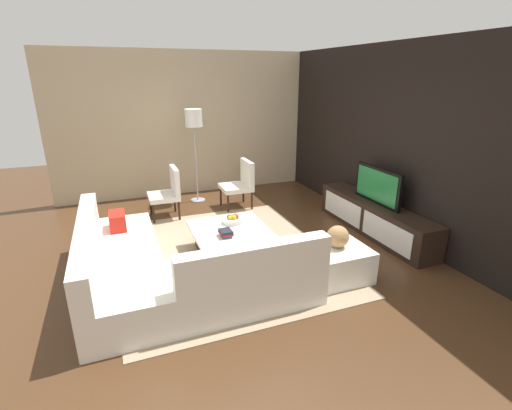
% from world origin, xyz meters
% --- Properties ---
extents(ground_plane, '(14.00, 14.00, 0.00)m').
position_xyz_m(ground_plane, '(0.00, 0.00, 0.00)').
color(ground_plane, '#4C301C').
extents(feature_wall_back, '(6.40, 0.12, 2.80)m').
position_xyz_m(feature_wall_back, '(0.00, 2.70, 1.40)').
color(feature_wall_back, black).
rests_on(feature_wall_back, ground).
extents(side_wall_left, '(0.12, 5.20, 2.80)m').
position_xyz_m(side_wall_left, '(-3.20, 0.20, 1.40)').
color(side_wall_left, '#C6B28E').
rests_on(side_wall_left, ground).
extents(area_rug, '(3.31, 2.76, 0.01)m').
position_xyz_m(area_rug, '(-0.10, 0.00, 0.01)').
color(area_rug, tan).
rests_on(area_rug, ground).
extents(media_console, '(2.35, 0.45, 0.50)m').
position_xyz_m(media_console, '(0.00, 2.40, 0.25)').
color(media_console, black).
rests_on(media_console, ground).
extents(television, '(0.99, 0.06, 0.54)m').
position_xyz_m(television, '(0.00, 2.40, 0.77)').
color(television, black).
rests_on(television, media_console).
extents(sectional_couch, '(2.44, 2.43, 0.81)m').
position_xyz_m(sectional_couch, '(0.53, -0.85, 0.28)').
color(sectional_couch, white).
rests_on(sectional_couch, ground).
extents(coffee_table, '(1.07, 1.00, 0.38)m').
position_xyz_m(coffee_table, '(-0.10, 0.10, 0.20)').
color(coffee_table, black).
rests_on(coffee_table, ground).
extents(accent_chair_near, '(0.53, 0.50, 0.87)m').
position_xyz_m(accent_chair_near, '(-1.85, -0.44, 0.49)').
color(accent_chair_near, black).
rests_on(accent_chair_near, ground).
extents(floor_lamp, '(0.31, 0.31, 1.76)m').
position_xyz_m(floor_lamp, '(-2.53, 0.19, 1.48)').
color(floor_lamp, '#A5A5AA').
rests_on(floor_lamp, ground).
extents(ottoman, '(0.70, 0.70, 0.40)m').
position_xyz_m(ottoman, '(0.93, 1.12, 0.20)').
color(ottoman, white).
rests_on(ottoman, ground).
extents(fruit_bowl, '(0.28, 0.28, 0.14)m').
position_xyz_m(fruit_bowl, '(-0.28, 0.20, 0.43)').
color(fruit_bowl, silver).
rests_on(fruit_bowl, coffee_table).
extents(accent_chair_far, '(0.55, 0.53, 0.87)m').
position_xyz_m(accent_chair_far, '(-1.91, 0.88, 0.49)').
color(accent_chair_far, black).
rests_on(accent_chair_far, ground).
extents(decorative_ball, '(0.27, 0.27, 0.27)m').
position_xyz_m(decorative_ball, '(0.93, 1.12, 0.53)').
color(decorative_ball, '#AD8451').
rests_on(decorative_ball, ottoman).
extents(book_stack, '(0.20, 0.16, 0.09)m').
position_xyz_m(book_stack, '(0.12, -0.02, 0.43)').
color(book_stack, '#2D516B').
rests_on(book_stack, coffee_table).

